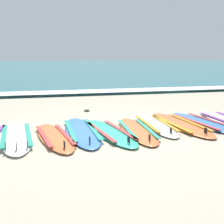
{
  "coord_description": "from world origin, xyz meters",
  "views": [
    {
      "loc": [
        -1.4,
        -5.75,
        1.56
      ],
      "look_at": [
        0.23,
        0.88,
        0.25
      ],
      "focal_mm": 48.47,
      "sensor_mm": 36.0,
      "label": 1
    }
  ],
  "objects_px": {
    "surfboard_8": "(203,122)",
    "surfboard_6": "(156,125)",
    "surfboard_4": "(110,132)",
    "surfboard_2": "(54,137)",
    "surfboard_3": "(82,131)",
    "surfboard_5": "(137,130)",
    "surfboard_7": "(180,124)",
    "surfboard_1": "(16,136)"
  },
  "relations": [
    {
      "from": "surfboard_8",
      "to": "surfboard_6",
      "type": "bearing_deg",
      "value": 177.29
    },
    {
      "from": "surfboard_4",
      "to": "surfboard_8",
      "type": "bearing_deg",
      "value": 8.39
    },
    {
      "from": "surfboard_2",
      "to": "surfboard_3",
      "type": "bearing_deg",
      "value": 27.5
    },
    {
      "from": "surfboard_4",
      "to": "surfboard_5",
      "type": "bearing_deg",
      "value": 1.56
    },
    {
      "from": "surfboard_4",
      "to": "surfboard_7",
      "type": "height_order",
      "value": "same"
    },
    {
      "from": "surfboard_3",
      "to": "surfboard_1",
      "type": "bearing_deg",
      "value": -175.18
    },
    {
      "from": "surfboard_7",
      "to": "surfboard_1",
      "type": "bearing_deg",
      "value": -176.39
    },
    {
      "from": "surfboard_3",
      "to": "surfboard_8",
      "type": "distance_m",
      "value": 2.78
    },
    {
      "from": "surfboard_1",
      "to": "surfboard_7",
      "type": "distance_m",
      "value": 3.47
    },
    {
      "from": "surfboard_8",
      "to": "surfboard_3",
      "type": "bearing_deg",
      "value": -177.59
    },
    {
      "from": "surfboard_1",
      "to": "surfboard_5",
      "type": "bearing_deg",
      "value": -2.25
    },
    {
      "from": "surfboard_5",
      "to": "surfboard_7",
      "type": "xyz_separation_m",
      "value": [
        1.1,
        0.31,
        -0.0
      ]
    },
    {
      "from": "surfboard_7",
      "to": "surfboard_5",
      "type": "bearing_deg",
      "value": -164.25
    },
    {
      "from": "surfboard_1",
      "to": "surfboard_5",
      "type": "height_order",
      "value": "same"
    },
    {
      "from": "surfboard_4",
      "to": "surfboard_6",
      "type": "xyz_separation_m",
      "value": [
        1.13,
        0.38,
        0.0
      ]
    },
    {
      "from": "surfboard_3",
      "to": "surfboard_2",
      "type": "bearing_deg",
      "value": -152.5
    },
    {
      "from": "surfboard_5",
      "to": "surfboard_6",
      "type": "distance_m",
      "value": 0.67
    },
    {
      "from": "surfboard_3",
      "to": "surfboard_4",
      "type": "relative_size",
      "value": 1.06
    },
    {
      "from": "surfboard_3",
      "to": "surfboard_4",
      "type": "distance_m",
      "value": 0.58
    },
    {
      "from": "surfboard_2",
      "to": "surfboard_4",
      "type": "relative_size",
      "value": 0.94
    },
    {
      "from": "surfboard_5",
      "to": "surfboard_7",
      "type": "distance_m",
      "value": 1.14
    },
    {
      "from": "surfboard_4",
      "to": "surfboard_7",
      "type": "bearing_deg",
      "value": 11.04
    },
    {
      "from": "surfboard_7",
      "to": "surfboard_8",
      "type": "distance_m",
      "value": 0.57
    },
    {
      "from": "surfboard_6",
      "to": "surfboard_8",
      "type": "relative_size",
      "value": 0.95
    },
    {
      "from": "surfboard_6",
      "to": "surfboard_8",
      "type": "height_order",
      "value": "same"
    },
    {
      "from": "surfboard_6",
      "to": "surfboard_1",
      "type": "bearing_deg",
      "value": -174.61
    },
    {
      "from": "surfboard_8",
      "to": "surfboard_7",
      "type": "bearing_deg",
      "value": -179.55
    },
    {
      "from": "surfboard_1",
      "to": "surfboard_4",
      "type": "distance_m",
      "value": 1.79
    },
    {
      "from": "surfboard_3",
      "to": "surfboard_6",
      "type": "bearing_deg",
      "value": 5.82
    },
    {
      "from": "surfboard_8",
      "to": "surfboard_1",
      "type": "bearing_deg",
      "value": -176.84
    },
    {
      "from": "surfboard_1",
      "to": "surfboard_4",
      "type": "relative_size",
      "value": 1.04
    },
    {
      "from": "surfboard_5",
      "to": "surfboard_6",
      "type": "relative_size",
      "value": 1.01
    },
    {
      "from": "surfboard_2",
      "to": "surfboard_6",
      "type": "height_order",
      "value": "same"
    },
    {
      "from": "surfboard_2",
      "to": "surfboard_8",
      "type": "relative_size",
      "value": 0.93
    },
    {
      "from": "surfboard_3",
      "to": "surfboard_6",
      "type": "xyz_separation_m",
      "value": [
        1.66,
        0.17,
        0.0
      ]
    },
    {
      "from": "surfboard_2",
      "to": "surfboard_5",
      "type": "distance_m",
      "value": 1.67
    },
    {
      "from": "surfboard_5",
      "to": "surfboard_7",
      "type": "bearing_deg",
      "value": 15.75
    },
    {
      "from": "surfboard_6",
      "to": "surfboard_3",
      "type": "bearing_deg",
      "value": -174.18
    },
    {
      "from": "surfboard_1",
      "to": "surfboard_3",
      "type": "distance_m",
      "value": 1.26
    },
    {
      "from": "surfboard_3",
      "to": "surfboard_7",
      "type": "height_order",
      "value": "same"
    },
    {
      "from": "surfboard_3",
      "to": "surfboard_7",
      "type": "distance_m",
      "value": 2.21
    },
    {
      "from": "surfboard_5",
      "to": "surfboard_8",
      "type": "distance_m",
      "value": 1.7
    }
  ]
}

